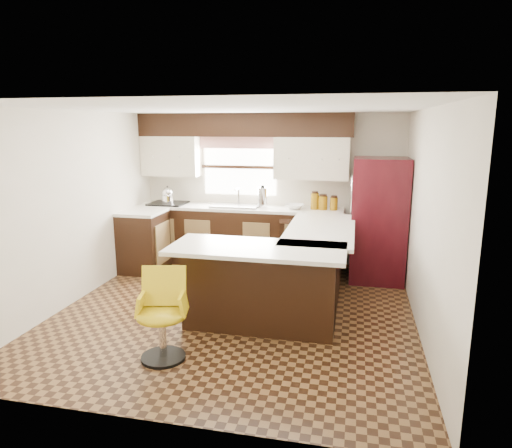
% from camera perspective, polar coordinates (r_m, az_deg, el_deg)
% --- Properties ---
extents(floor, '(4.40, 4.40, 0.00)m').
position_cam_1_polar(floor, '(5.67, -2.48, -10.75)').
color(floor, '#49301A').
rests_on(floor, ground).
extents(ceiling, '(4.40, 4.40, 0.00)m').
position_cam_1_polar(ceiling, '(5.23, -2.72, 14.25)').
color(ceiling, silver).
rests_on(ceiling, wall_back).
extents(wall_back, '(4.40, 0.00, 4.40)m').
position_cam_1_polar(wall_back, '(7.44, 1.78, 4.40)').
color(wall_back, beige).
rests_on(wall_back, floor).
extents(wall_front, '(4.40, 0.00, 4.40)m').
position_cam_1_polar(wall_front, '(3.31, -12.48, -5.94)').
color(wall_front, beige).
rests_on(wall_front, floor).
extents(wall_left, '(0.00, 4.40, 4.40)m').
position_cam_1_polar(wall_left, '(6.20, -21.72, 1.94)').
color(wall_left, beige).
rests_on(wall_left, floor).
extents(wall_right, '(0.00, 4.40, 4.40)m').
position_cam_1_polar(wall_right, '(5.20, 20.37, 0.20)').
color(wall_right, beige).
rests_on(wall_right, floor).
extents(base_cab_back, '(3.30, 0.60, 0.90)m').
position_cam_1_polar(base_cab_back, '(7.39, -2.12, -1.59)').
color(base_cab_back, black).
rests_on(base_cab_back, floor).
extents(base_cab_left, '(0.60, 0.70, 0.90)m').
position_cam_1_polar(base_cab_left, '(7.26, -13.81, -2.19)').
color(base_cab_left, black).
rests_on(base_cab_left, floor).
extents(counter_back, '(3.30, 0.60, 0.04)m').
position_cam_1_polar(counter_back, '(7.29, -2.15, 2.02)').
color(counter_back, silver).
rests_on(counter_back, base_cab_back).
extents(counter_left, '(0.60, 0.70, 0.04)m').
position_cam_1_polar(counter_left, '(7.16, -14.00, 1.47)').
color(counter_left, silver).
rests_on(counter_left, base_cab_left).
extents(soffit, '(3.40, 0.35, 0.36)m').
position_cam_1_polar(soffit, '(7.28, -1.59, 12.28)').
color(soffit, black).
rests_on(soffit, wall_back).
extents(upper_cab_left, '(0.94, 0.35, 0.64)m').
position_cam_1_polar(upper_cab_left, '(7.69, -10.53, 8.35)').
color(upper_cab_left, beige).
rests_on(upper_cab_left, wall_back).
extents(upper_cab_right, '(1.14, 0.35, 0.64)m').
position_cam_1_polar(upper_cab_right, '(7.12, 6.98, 8.16)').
color(upper_cab_right, beige).
rests_on(upper_cab_right, wall_back).
extents(window_pane, '(1.20, 0.02, 0.90)m').
position_cam_1_polar(window_pane, '(7.49, -2.02, 7.14)').
color(window_pane, white).
rests_on(window_pane, wall_back).
extents(valance, '(1.30, 0.06, 0.18)m').
position_cam_1_polar(valance, '(7.43, -2.13, 10.11)').
color(valance, '#D19B93').
rests_on(valance, wall_back).
extents(sink, '(0.75, 0.45, 0.03)m').
position_cam_1_polar(sink, '(7.28, -2.58, 2.30)').
color(sink, '#B2B2B7').
rests_on(sink, counter_back).
extents(dishwasher, '(0.58, 0.03, 0.78)m').
position_cam_1_polar(dishwasher, '(6.94, 5.31, -2.71)').
color(dishwasher, black).
rests_on(dishwasher, floor).
extents(cooktop, '(0.58, 0.50, 0.02)m').
position_cam_1_polar(cooktop, '(7.65, -10.93, 2.56)').
color(cooktop, black).
rests_on(cooktop, counter_back).
extents(peninsula_long, '(0.60, 1.95, 0.90)m').
position_cam_1_polar(peninsula_long, '(5.96, 7.48, -5.11)').
color(peninsula_long, black).
rests_on(peninsula_long, floor).
extents(peninsula_return, '(1.65, 0.60, 0.90)m').
position_cam_1_polar(peninsula_return, '(5.11, 0.57, -7.97)').
color(peninsula_return, black).
rests_on(peninsula_return, floor).
extents(counter_pen_long, '(0.84, 1.95, 0.04)m').
position_cam_1_polar(counter_pen_long, '(5.83, 8.10, -0.70)').
color(counter_pen_long, silver).
rests_on(counter_pen_long, peninsula_long).
extents(counter_pen_return, '(1.89, 0.84, 0.04)m').
position_cam_1_polar(counter_pen_return, '(4.89, 0.14, -3.11)').
color(counter_pen_return, silver).
rests_on(counter_pen_return, peninsula_return).
extents(refrigerator, '(0.76, 0.73, 1.77)m').
position_cam_1_polar(refrigerator, '(6.76, 15.06, 0.48)').
color(refrigerator, '#3C0910').
rests_on(refrigerator, floor).
extents(bar_chair, '(0.56, 0.56, 0.88)m').
position_cam_1_polar(bar_chair, '(4.51, -11.73, -11.22)').
color(bar_chair, gold).
rests_on(bar_chair, floor).
extents(kettle, '(0.20, 0.20, 0.27)m').
position_cam_1_polar(kettle, '(7.63, -10.99, 3.67)').
color(kettle, silver).
rests_on(kettle, cooktop).
extents(percolator, '(0.15, 0.15, 0.32)m').
position_cam_1_polar(percolator, '(7.18, 0.82, 3.33)').
color(percolator, silver).
rests_on(percolator, counter_back).
extents(mixing_bowl, '(0.30, 0.30, 0.07)m').
position_cam_1_polar(mixing_bowl, '(7.11, 4.85, 2.20)').
color(mixing_bowl, white).
rests_on(mixing_bowl, counter_back).
extents(canister_large, '(0.12, 0.12, 0.25)m').
position_cam_1_polar(canister_large, '(7.08, 7.34, 2.84)').
color(canister_large, '#895F09').
rests_on(canister_large, counter_back).
extents(canister_med, '(0.14, 0.14, 0.21)m').
position_cam_1_polar(canister_med, '(7.08, 8.35, 2.63)').
color(canister_med, '#895F09').
rests_on(canister_med, counter_back).
extents(canister_small, '(0.12, 0.12, 0.19)m').
position_cam_1_polar(canister_small, '(7.07, 9.70, 2.50)').
color(canister_small, '#895F09').
rests_on(canister_small, counter_back).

